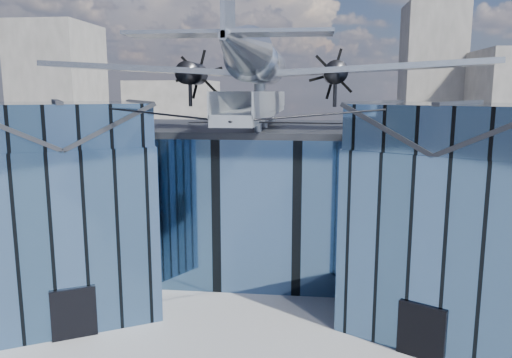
# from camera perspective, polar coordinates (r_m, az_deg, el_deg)

# --- Properties ---
(ground_plane) EXTENTS (120.00, 120.00, 0.00)m
(ground_plane) POSITION_cam_1_polar(r_m,az_deg,el_deg) (29.67, -0.46, -14.51)
(ground_plane) COLOR gray
(museum) EXTENTS (32.88, 24.50, 17.60)m
(museum) POSITION_cam_1_polar(r_m,az_deg,el_deg) (33.48, 0.75, -1.68)
(museum) COLOR #436389
(museum) RESTS_ON ground
(bg_towers) EXTENTS (77.00, 24.50, 26.00)m
(bg_towers) POSITION_cam_1_polar(r_m,az_deg,el_deg) (77.35, 5.24, 8.23)
(bg_towers) COLOR gray
(bg_towers) RESTS_ON ground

